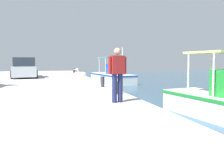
# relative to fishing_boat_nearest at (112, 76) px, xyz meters

# --- Properties ---
(quay_pier) EXTENTS (36.00, 10.00, 0.80)m
(quay_pier) POSITION_rel_fishing_boat_nearest_xyz_m (8.76, -7.73, -0.24)
(quay_pier) COLOR #B2B2AD
(quay_pier) RESTS_ON ground
(fishing_boat_nearest) EXTENTS (6.31, 3.13, 3.27)m
(fishing_boat_nearest) POSITION_rel_fishing_boat_nearest_xyz_m (0.00, 0.00, 0.00)
(fishing_boat_nearest) COLOR white
(fishing_boat_nearest) RESTS_ON ground
(fishing_boat_second) EXTENTS (4.80, 2.52, 2.77)m
(fishing_boat_second) POSITION_rel_fishing_boat_nearest_xyz_m (14.03, 0.35, -0.00)
(fishing_boat_second) COLOR white
(fishing_boat_second) RESTS_ON ground
(pelican) EXTENTS (0.40, 0.96, 0.82)m
(pelican) POSITION_rel_fishing_boat_nearest_xyz_m (5.59, -3.69, 0.56)
(pelican) COLOR tan
(pelican) RESTS_ON quay_pier
(fisherman_standing) EXTENTS (0.29, 0.62, 1.73)m
(fisherman_standing) POSITION_rel_fishing_boat_nearest_xyz_m (14.04, -3.67, 1.12)
(fisherman_standing) COLOR #1E234C
(fisherman_standing) RESTS_ON quay_pier
(parked_car) EXTENTS (4.24, 2.16, 1.57)m
(parked_car) POSITION_rel_fishing_boat_nearest_xyz_m (1.75, -7.68, 0.88)
(parked_car) COLOR black
(parked_car) RESTS_ON quay_pier
(mooring_bollard_nearest) EXTENTS (0.26, 0.26, 0.46)m
(mooring_bollard_nearest) POSITION_rel_fishing_boat_nearest_xyz_m (-4.33, -3.18, 0.39)
(mooring_bollard_nearest) COLOR #333338
(mooring_bollard_nearest) RESTS_ON quay_pier
(mooring_bollard_second) EXTENTS (0.21, 0.21, 0.53)m
(mooring_bollard_second) POSITION_rel_fishing_boat_nearest_xyz_m (9.76, -3.18, 0.43)
(mooring_bollard_second) COLOR #333338
(mooring_bollard_second) RESTS_ON quay_pier
(mooring_bollard_third) EXTENTS (0.25, 0.25, 0.51)m
(mooring_bollard_third) POSITION_rel_fishing_boat_nearest_xyz_m (12.28, -3.18, 0.41)
(mooring_bollard_third) COLOR #333338
(mooring_bollard_third) RESTS_ON quay_pier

